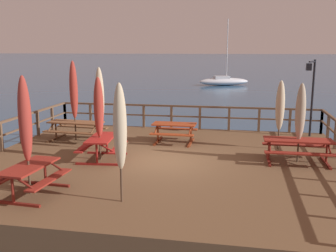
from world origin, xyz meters
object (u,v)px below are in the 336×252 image
at_px(patio_umbrella_tall_back_left, 120,127).
at_px(lamp_post_hooked, 311,87).
at_px(picnic_table_front_left, 174,129).
at_px(patio_umbrella_short_front, 99,108).
at_px(picnic_table_back_right, 76,127).
at_px(patio_umbrella_tall_mid_left, 100,98).
at_px(patio_umbrella_short_mid, 25,120).
at_px(picnic_table_mid_centre, 102,143).
at_px(picnic_table_front_right, 30,173).
at_px(patio_umbrella_tall_front, 74,90).
at_px(sailboat_distant, 224,81).
at_px(picnic_table_mid_right, 298,145).
at_px(patio_umbrella_tall_back_right, 300,112).
at_px(patio_umbrella_tall_mid_right, 280,106).

relative_size(patio_umbrella_tall_back_left, lamp_post_hooked, 0.90).
relative_size(picnic_table_front_left, patio_umbrella_short_front, 0.62).
relative_size(picnic_table_back_right, patio_umbrella_tall_mid_left, 0.76).
bearing_deg(patio_umbrella_short_mid, picnic_table_mid_centre, 77.40).
xyz_separation_m(picnic_table_mid_centre, picnic_table_front_right, (-0.69, -3.35, 0.00)).
relative_size(patio_umbrella_tall_front, sailboat_distant, 0.41).
xyz_separation_m(picnic_table_mid_right, patio_umbrella_short_mid, (-7.10, -4.14, 1.35)).
bearing_deg(picnic_table_mid_right, sailboat_distant, 96.48).
bearing_deg(picnic_table_mid_centre, picnic_table_back_right, 129.36).
bearing_deg(patio_umbrella_tall_front, picnic_table_front_right, -77.10).
relative_size(patio_umbrella_short_mid, patio_umbrella_tall_mid_left, 1.00).
bearing_deg(picnic_table_front_right, sailboat_distant, 85.24).
distance_m(picnic_table_mid_centre, picnic_table_front_right, 3.42).
height_order(picnic_table_front_right, sailboat_distant, sailboat_distant).
bearing_deg(picnic_table_mid_centre, patio_umbrella_tall_mid_left, 111.52).
distance_m(picnic_table_front_right, patio_umbrella_short_mid, 1.36).
bearing_deg(patio_umbrella_short_front, patio_umbrella_tall_back_left, -61.95).
bearing_deg(patio_umbrella_tall_front, patio_umbrella_tall_back_left, -57.32).
bearing_deg(sailboat_distant, patio_umbrella_short_mid, -94.83).
relative_size(picnic_table_mid_right, picnic_table_front_right, 1.18).
bearing_deg(patio_umbrella_tall_front, picnic_table_back_right, -49.80).
bearing_deg(patio_umbrella_tall_back_right, patio_umbrella_tall_mid_right, 106.88).
relative_size(picnic_table_mid_right, patio_umbrella_tall_mid_right, 0.86).
bearing_deg(patio_umbrella_tall_back_left, sailboat_distant, 88.85).
bearing_deg(lamp_post_hooked, picnic_table_back_right, -165.88).
xyz_separation_m(picnic_table_mid_centre, patio_umbrella_tall_front, (-2.03, 2.47, 1.47)).
relative_size(picnic_table_mid_centre, patio_umbrella_tall_mid_left, 0.61).
relative_size(picnic_table_back_right, picnic_table_mid_centre, 1.26).
bearing_deg(patio_umbrella_tall_front, patio_umbrella_tall_mid_left, -39.11).
xyz_separation_m(picnic_table_front_left, sailboat_distant, (0.52, 32.14, -0.75)).
bearing_deg(sailboat_distant, patio_umbrella_tall_back_left, -91.15).
xyz_separation_m(patio_umbrella_tall_mid_right, lamp_post_hooked, (1.40, 2.25, 0.51)).
bearing_deg(picnic_table_mid_right, patio_umbrella_tall_mid_right, 105.53).
xyz_separation_m(picnic_table_mid_centre, patio_umbrella_short_front, (-0.05, -0.04, 1.20)).
xyz_separation_m(picnic_table_mid_right, patio_umbrella_tall_mid_right, (-0.46, 1.65, 1.04)).
bearing_deg(sailboat_distant, patio_umbrella_tall_back_right, -83.47).
distance_m(patio_umbrella_short_front, patio_umbrella_tall_back_left, 3.78).
height_order(picnic_table_back_right, patio_umbrella_tall_back_left, patio_umbrella_tall_back_left).
bearing_deg(picnic_table_mid_centre, picnic_table_front_left, 54.49).
distance_m(picnic_table_mid_right, patio_umbrella_tall_mid_right, 2.00).
bearing_deg(patio_umbrella_tall_front, sailboat_distant, 82.07).
distance_m(patio_umbrella_tall_back_right, patio_umbrella_tall_back_left, 6.34).
distance_m(picnic_table_mid_centre, patio_umbrella_tall_back_right, 6.54).
bearing_deg(patio_umbrella_tall_back_left, picnic_table_front_left, 87.71).
distance_m(picnic_table_back_right, picnic_table_front_right, 5.90).
bearing_deg(patio_umbrella_tall_back_right, patio_umbrella_tall_front, 169.52).
bearing_deg(sailboat_distant, patio_umbrella_tall_mid_left, -95.04).
bearing_deg(picnic_table_mid_centre, picnic_table_mid_right, 7.55).
bearing_deg(picnic_table_mid_centre, picnic_table_front_right, -101.69).
xyz_separation_m(picnic_table_back_right, patio_umbrella_tall_back_left, (3.70, -5.79, 1.27)).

